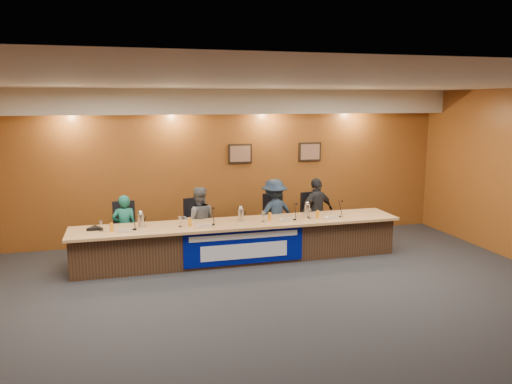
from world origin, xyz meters
TOP-DOWN VIEW (x-y plane):
  - floor at (0.00, 0.00)m, footprint 10.00×10.00m
  - ceiling at (0.00, 0.00)m, footprint 10.00×8.00m
  - wall_back at (0.00, 4.00)m, footprint 10.00×0.04m
  - soffit at (0.00, 3.75)m, footprint 10.00×0.50m
  - dais_body at (0.00, 2.40)m, footprint 6.00×0.80m
  - dais_top at (0.00, 2.35)m, footprint 6.10×0.95m
  - banner at (0.00, 1.99)m, footprint 2.20×0.02m
  - banner_text_upper at (0.00, 1.97)m, footprint 2.00×0.01m
  - banner_text_lower at (0.00, 1.97)m, footprint 1.60×0.01m
  - wall_photo_left at (0.40, 3.97)m, footprint 0.52×0.04m
  - wall_photo_right at (2.00, 3.97)m, footprint 0.52×0.04m
  - panelist_a at (-2.07, 2.96)m, footprint 0.47×0.31m
  - panelist_b at (-0.67, 2.96)m, footprint 0.71×0.58m
  - panelist_c at (0.86, 2.96)m, footprint 1.03×0.74m
  - panelist_d at (1.78, 2.96)m, footprint 0.90×0.59m
  - office_chair_a at (-2.07, 3.06)m, footprint 0.49×0.49m
  - office_chair_b at (-0.67, 3.06)m, footprint 0.58×0.58m
  - office_chair_c at (0.86, 3.06)m, footprint 0.60×0.60m
  - office_chair_d at (1.78, 3.06)m, footprint 0.55×0.55m
  - nameplate_a at (-2.07, 2.10)m, footprint 0.24×0.08m
  - microphone_a at (-1.90, 2.28)m, footprint 0.07×0.07m
  - juice_glass_a at (-2.29, 2.27)m, footprint 0.06×0.06m
  - water_glass_a at (-2.46, 2.33)m, footprint 0.08×0.08m
  - nameplate_b at (-0.69, 2.09)m, footprint 0.24×0.08m
  - microphone_b at (-0.52, 2.26)m, footprint 0.07×0.07m
  - juice_glass_b at (-0.94, 2.27)m, footprint 0.06×0.06m
  - water_glass_b at (-1.11, 2.29)m, footprint 0.08×0.08m
  - nameplate_c at (0.85, 2.14)m, footprint 0.24×0.08m
  - microphone_c at (1.04, 2.24)m, footprint 0.07×0.07m
  - juice_glass_c at (0.58, 2.33)m, footprint 0.06×0.06m
  - water_glass_c at (0.44, 2.28)m, footprint 0.08×0.08m
  - nameplate_d at (1.77, 2.11)m, footprint 0.24×0.08m
  - microphone_d at (1.97, 2.26)m, footprint 0.07×0.07m
  - juice_glass_d at (1.52, 2.26)m, footprint 0.06×0.06m
  - water_glass_d at (1.36, 2.29)m, footprint 0.08×0.08m
  - carafe_left at (-1.79, 2.44)m, footprint 0.12×0.12m
  - carafe_mid at (0.04, 2.42)m, footprint 0.11×0.11m
  - carafe_right at (1.35, 2.40)m, footprint 0.11×0.11m
  - speakerphone at (-2.57, 2.46)m, footprint 0.32×0.32m

SIDE VIEW (x-z plane):
  - floor at x=0.00m, z-range 0.00..0.00m
  - banner_text_lower at x=0.00m, z-range 0.16..0.44m
  - dais_body at x=0.00m, z-range 0.00..0.70m
  - banner at x=0.00m, z-range 0.05..0.71m
  - office_chair_a at x=-2.07m, z-range 0.44..0.52m
  - office_chair_b at x=-0.67m, z-range 0.44..0.52m
  - office_chair_c at x=0.86m, z-range 0.44..0.52m
  - office_chair_d at x=1.78m, z-range 0.44..0.52m
  - banner_text_upper at x=0.00m, z-range 0.53..0.63m
  - panelist_a at x=-2.07m, z-range 0.00..1.25m
  - panelist_b at x=-0.67m, z-range 0.00..1.34m
  - panelist_d at x=1.78m, z-range 0.00..1.41m
  - panelist_c at x=0.86m, z-range 0.00..1.43m
  - dais_top at x=0.00m, z-range 0.70..0.75m
  - microphone_a at x=-1.90m, z-range 0.75..0.77m
  - microphone_b at x=-0.52m, z-range 0.75..0.77m
  - microphone_c at x=1.04m, z-range 0.75..0.77m
  - microphone_d at x=1.97m, z-range 0.75..0.77m
  - speakerphone at x=-2.57m, z-range 0.75..0.80m
  - nameplate_a at x=-2.07m, z-range 0.74..0.85m
  - nameplate_b at x=-0.69m, z-range 0.74..0.85m
  - nameplate_c at x=0.85m, z-range 0.74..0.85m
  - nameplate_d at x=1.77m, z-range 0.74..0.85m
  - juice_glass_a at x=-2.29m, z-range 0.75..0.90m
  - juice_glass_b at x=-0.94m, z-range 0.75..0.90m
  - juice_glass_c at x=0.58m, z-range 0.75..0.90m
  - juice_glass_d at x=1.52m, z-range 0.75..0.90m
  - water_glass_a at x=-2.46m, z-range 0.75..0.93m
  - water_glass_b at x=-1.11m, z-range 0.75..0.93m
  - water_glass_c at x=0.44m, z-range 0.75..0.93m
  - water_glass_d at x=1.36m, z-range 0.75..0.93m
  - carafe_mid at x=0.04m, z-range 0.75..0.98m
  - carafe_left at x=-1.79m, z-range 0.75..0.99m
  - carafe_right at x=1.35m, z-range 0.75..1.00m
  - wall_back at x=0.00m, z-range 0.00..3.20m
  - wall_photo_left at x=0.40m, z-range 1.64..2.06m
  - wall_photo_right at x=2.00m, z-range 1.64..2.06m
  - soffit at x=0.00m, z-range 2.70..3.20m
  - ceiling at x=0.00m, z-range 3.18..3.22m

